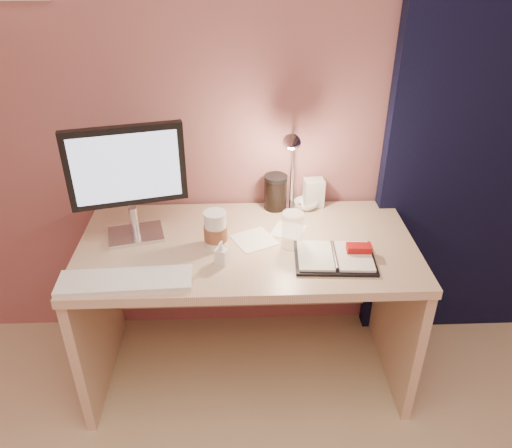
{
  "coord_description": "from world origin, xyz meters",
  "views": [
    {
      "loc": [
        -0.03,
        -0.37,
        1.85
      ],
      "look_at": [
        0.04,
        1.33,
        0.85
      ],
      "focal_mm": 35.0,
      "sensor_mm": 36.0,
      "label": 1
    }
  ],
  "objects_px": {
    "desk": "(247,276)",
    "lotion_bottle": "(221,253)",
    "desk_lamp": "(299,165)",
    "monitor": "(127,173)",
    "bowl": "(306,204)",
    "dark_jar": "(275,194)",
    "clear_cup": "(292,230)",
    "planner": "(337,256)",
    "coffee_cup": "(216,230)",
    "keyboard": "(125,281)",
    "product_box": "(314,193)"
  },
  "relations": [
    {
      "from": "desk",
      "to": "bowl",
      "type": "bearing_deg",
      "value": 37.84
    },
    {
      "from": "lotion_bottle",
      "to": "keyboard",
      "type": "bearing_deg",
      "value": -162.44
    },
    {
      "from": "lotion_bottle",
      "to": "dark_jar",
      "type": "height_order",
      "value": "dark_jar"
    },
    {
      "from": "desk",
      "to": "lotion_bottle",
      "type": "xyz_separation_m",
      "value": [
        -0.1,
        -0.22,
        0.28
      ]
    },
    {
      "from": "desk",
      "to": "lotion_bottle",
      "type": "distance_m",
      "value": 0.37
    },
    {
      "from": "desk",
      "to": "dark_jar",
      "type": "height_order",
      "value": "dark_jar"
    },
    {
      "from": "desk",
      "to": "monitor",
      "type": "xyz_separation_m",
      "value": [
        -0.47,
        -0.0,
        0.52
      ]
    },
    {
      "from": "desk",
      "to": "monitor",
      "type": "distance_m",
      "value": 0.7
    },
    {
      "from": "bowl",
      "to": "desk_lamp",
      "type": "bearing_deg",
      "value": -118.87
    },
    {
      "from": "product_box",
      "to": "desk",
      "type": "bearing_deg",
      "value": -148.48
    },
    {
      "from": "monitor",
      "to": "clear_cup",
      "type": "distance_m",
      "value": 0.7
    },
    {
      "from": "coffee_cup",
      "to": "dark_jar",
      "type": "relative_size",
      "value": 1.06
    },
    {
      "from": "dark_jar",
      "to": "desk",
      "type": "bearing_deg",
      "value": -121.79
    },
    {
      "from": "desk",
      "to": "bowl",
      "type": "height_order",
      "value": "bowl"
    },
    {
      "from": "planner",
      "to": "product_box",
      "type": "distance_m",
      "value": 0.45
    },
    {
      "from": "desk",
      "to": "lotion_bottle",
      "type": "height_order",
      "value": "lotion_bottle"
    },
    {
      "from": "desk",
      "to": "desk_lamp",
      "type": "bearing_deg",
      "value": 28.32
    },
    {
      "from": "monitor",
      "to": "keyboard",
      "type": "distance_m",
      "value": 0.43
    },
    {
      "from": "desk",
      "to": "planner",
      "type": "xyz_separation_m",
      "value": [
        0.35,
        -0.21,
        0.24
      ]
    },
    {
      "from": "bowl",
      "to": "lotion_bottle",
      "type": "relative_size",
      "value": 1.14
    },
    {
      "from": "coffee_cup",
      "to": "desk_lamp",
      "type": "relative_size",
      "value": 0.37
    },
    {
      "from": "clear_cup",
      "to": "lotion_bottle",
      "type": "distance_m",
      "value": 0.31
    },
    {
      "from": "monitor",
      "to": "product_box",
      "type": "xyz_separation_m",
      "value": [
        0.79,
        0.24,
        -0.23
      ]
    },
    {
      "from": "lotion_bottle",
      "to": "desk",
      "type": "bearing_deg",
      "value": 64.92
    },
    {
      "from": "coffee_cup",
      "to": "bowl",
      "type": "height_order",
      "value": "coffee_cup"
    },
    {
      "from": "planner",
      "to": "product_box",
      "type": "bearing_deg",
      "value": 97.82
    },
    {
      "from": "desk",
      "to": "coffee_cup",
      "type": "xyz_separation_m",
      "value": [
        -0.13,
        -0.09,
        0.3
      ]
    },
    {
      "from": "desk",
      "to": "keyboard",
      "type": "height_order",
      "value": "keyboard"
    },
    {
      "from": "clear_cup",
      "to": "lotion_bottle",
      "type": "relative_size",
      "value": 1.55
    },
    {
      "from": "clear_cup",
      "to": "planner",
      "type": "bearing_deg",
      "value": -31.59
    },
    {
      "from": "clear_cup",
      "to": "desk_lamp",
      "type": "relative_size",
      "value": 0.37
    },
    {
      "from": "keyboard",
      "to": "lotion_bottle",
      "type": "height_order",
      "value": "lotion_bottle"
    },
    {
      "from": "product_box",
      "to": "desk_lamp",
      "type": "bearing_deg",
      "value": -132.84
    },
    {
      "from": "keyboard",
      "to": "bowl",
      "type": "height_order",
      "value": "bowl"
    },
    {
      "from": "desk",
      "to": "coffee_cup",
      "type": "distance_m",
      "value": 0.34
    },
    {
      "from": "bowl",
      "to": "desk_lamp",
      "type": "distance_m",
      "value": 0.27
    },
    {
      "from": "keyboard",
      "to": "product_box",
      "type": "distance_m",
      "value": 0.96
    },
    {
      "from": "monitor",
      "to": "desk_lamp",
      "type": "relative_size",
      "value": 1.18
    },
    {
      "from": "desk",
      "to": "dark_jar",
      "type": "relative_size",
      "value": 9.52
    },
    {
      "from": "desk_lamp",
      "to": "monitor",
      "type": "bearing_deg",
      "value": -160.11
    },
    {
      "from": "desk",
      "to": "bowl",
      "type": "relative_size",
      "value": 12.42
    },
    {
      "from": "dark_jar",
      "to": "keyboard",
      "type": "bearing_deg",
      "value": -137.02
    },
    {
      "from": "planner",
      "to": "monitor",
      "type": "bearing_deg",
      "value": 169.88
    },
    {
      "from": "keyboard",
      "to": "desk_lamp",
      "type": "relative_size",
      "value": 1.18
    },
    {
      "from": "desk_lamp",
      "to": "keyboard",
      "type": "bearing_deg",
      "value": -136.96
    },
    {
      "from": "bowl",
      "to": "dark_jar",
      "type": "distance_m",
      "value": 0.15
    },
    {
      "from": "lotion_bottle",
      "to": "dark_jar",
      "type": "relative_size",
      "value": 0.67
    },
    {
      "from": "desk",
      "to": "coffee_cup",
      "type": "bearing_deg",
      "value": -145.42
    },
    {
      "from": "dark_jar",
      "to": "clear_cup",
      "type": "bearing_deg",
      "value": -82.15
    },
    {
      "from": "clear_cup",
      "to": "desk_lamp",
      "type": "distance_m",
      "value": 0.29
    }
  ]
}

